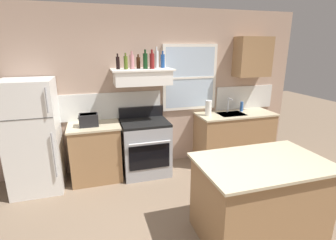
# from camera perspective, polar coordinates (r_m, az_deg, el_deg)

# --- Properties ---
(back_wall) EXTENTS (5.40, 0.11, 2.70)m
(back_wall) POSITION_cam_1_polar(r_m,az_deg,el_deg) (4.49, -2.79, 6.70)
(back_wall) COLOR tan
(back_wall) RESTS_ON ground_plane
(refrigerator) EXTENTS (0.70, 0.72, 1.65)m
(refrigerator) POSITION_cam_1_polar(r_m,az_deg,el_deg) (4.20, -27.78, -3.27)
(refrigerator) COLOR white
(refrigerator) RESTS_ON ground_plane
(counter_left_of_stove) EXTENTS (0.79, 0.63, 0.91)m
(counter_left_of_stove) POSITION_cam_1_polar(r_m,az_deg,el_deg) (4.30, -15.77, -6.83)
(counter_left_of_stove) COLOR #9E754C
(counter_left_of_stove) RESTS_ON ground_plane
(toaster) EXTENTS (0.30, 0.20, 0.19)m
(toaster) POSITION_cam_1_polar(r_m,az_deg,el_deg) (4.08, -17.24, 0.05)
(toaster) COLOR black
(toaster) RESTS_ON counter_left_of_stove
(stove_range) EXTENTS (0.76, 0.69, 1.09)m
(stove_range) POSITION_cam_1_polar(r_m,az_deg,el_deg) (4.33, -5.09, -5.95)
(stove_range) COLOR #9EA0A5
(stove_range) RESTS_ON ground_plane
(range_hood_shelf) EXTENTS (0.96, 0.52, 0.24)m
(range_hood_shelf) POSITION_cam_1_polar(r_m,az_deg,el_deg) (4.13, -5.77, 9.61)
(range_hood_shelf) COLOR white
(bottle_balsamic_dark) EXTENTS (0.06, 0.06, 0.24)m
(bottle_balsamic_dark) POSITION_cam_1_polar(r_m,az_deg,el_deg) (4.09, -11.12, 12.43)
(bottle_balsamic_dark) COLOR black
(bottle_balsamic_dark) RESTS_ON range_hood_shelf
(bottle_olive_oil_square) EXTENTS (0.06, 0.06, 0.25)m
(bottle_olive_oil_square) POSITION_cam_1_polar(r_m,az_deg,el_deg) (4.05, -9.40, 12.54)
(bottle_olive_oil_square) COLOR #4C601E
(bottle_olive_oil_square) RESTS_ON range_hood_shelf
(bottle_rose_pink) EXTENTS (0.07, 0.07, 0.27)m
(bottle_rose_pink) POSITION_cam_1_polar(r_m,az_deg,el_deg) (4.07, -8.04, 12.76)
(bottle_rose_pink) COLOR #C67F84
(bottle_rose_pink) RESTS_ON range_hood_shelf
(bottle_brown_stout) EXTENTS (0.06, 0.06, 0.22)m
(bottle_brown_stout) POSITION_cam_1_polar(r_m,az_deg,el_deg) (4.16, -6.63, 12.59)
(bottle_brown_stout) COLOR #381E0F
(bottle_brown_stout) RESTS_ON range_hood_shelf
(bottle_dark_green_wine) EXTENTS (0.07, 0.07, 0.29)m
(bottle_dark_green_wine) POSITION_cam_1_polar(r_m,az_deg,el_deg) (4.09, -5.08, 13.01)
(bottle_dark_green_wine) COLOR #143819
(bottle_dark_green_wine) RESTS_ON range_hood_shelf
(bottle_red_label_wine) EXTENTS (0.07, 0.07, 0.29)m
(bottle_red_label_wine) POSITION_cam_1_polar(r_m,az_deg,el_deg) (4.09, -3.59, 13.04)
(bottle_red_label_wine) COLOR maroon
(bottle_red_label_wine) RESTS_ON range_hood_shelf
(bottle_clear_tall) EXTENTS (0.06, 0.06, 0.34)m
(bottle_clear_tall) POSITION_cam_1_polar(r_m,az_deg,el_deg) (4.21, -2.58, 13.38)
(bottle_clear_tall) COLOR silver
(bottle_clear_tall) RESTS_ON range_hood_shelf
(bottle_blue_liqueur) EXTENTS (0.07, 0.07, 0.27)m
(bottle_blue_liqueur) POSITION_cam_1_polar(r_m,az_deg,el_deg) (4.24, -1.18, 13.04)
(bottle_blue_liqueur) COLOR #1E478C
(bottle_blue_liqueur) RESTS_ON range_hood_shelf
(counter_right_with_sink) EXTENTS (1.43, 0.63, 0.91)m
(counter_right_with_sink) POSITION_cam_1_polar(r_m,az_deg,el_deg) (4.96, 14.45, -3.58)
(counter_right_with_sink) COLOR #9E754C
(counter_right_with_sink) RESTS_ON ground_plane
(sink_faucet) EXTENTS (0.03, 0.17, 0.28)m
(sink_faucet) POSITION_cam_1_polar(r_m,az_deg,el_deg) (4.82, 13.37, 3.70)
(sink_faucet) COLOR silver
(sink_faucet) RESTS_ON counter_right_with_sink
(paper_towel_roll) EXTENTS (0.11, 0.11, 0.27)m
(paper_towel_roll) POSITION_cam_1_polar(r_m,az_deg,el_deg) (4.54, 8.99, 2.66)
(paper_towel_roll) COLOR white
(paper_towel_roll) RESTS_ON counter_right_with_sink
(dish_soap_bottle) EXTENTS (0.06, 0.06, 0.18)m
(dish_soap_bottle) POSITION_cam_1_polar(r_m,az_deg,el_deg) (4.99, 16.08, 2.90)
(dish_soap_bottle) COLOR blue
(dish_soap_bottle) RESTS_ON counter_right_with_sink
(kitchen_island) EXTENTS (1.40, 0.90, 0.91)m
(kitchen_island) POSITION_cam_1_polar(r_m,az_deg,el_deg) (3.15, 19.63, -16.13)
(kitchen_island) COLOR #9E754C
(kitchen_island) RESTS_ON ground_plane
(upper_cabinet_right) EXTENTS (0.64, 0.32, 0.70)m
(upper_cabinet_right) POSITION_cam_1_polar(r_m,az_deg,el_deg) (5.00, 18.34, 13.20)
(upper_cabinet_right) COLOR #9E754C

